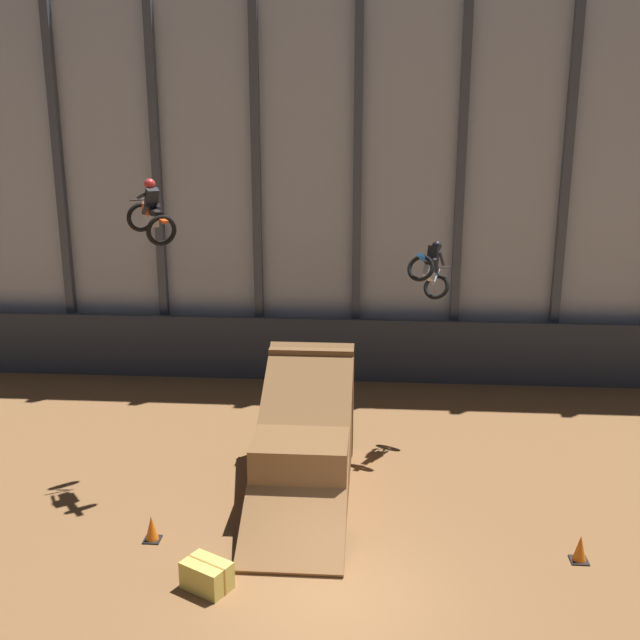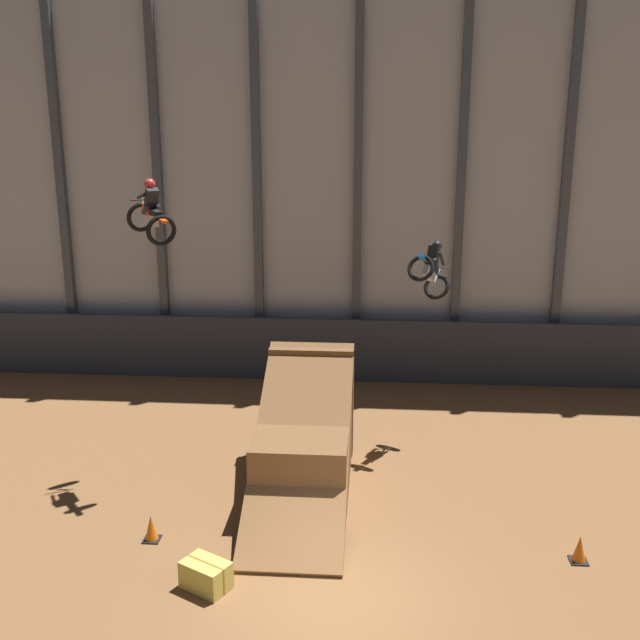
% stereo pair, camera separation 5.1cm
% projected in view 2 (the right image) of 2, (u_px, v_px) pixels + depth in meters
% --- Properties ---
extents(ground_plane, '(60.00, 60.00, 0.00)m').
position_uv_depth(ground_plane, '(335.00, 597.00, 14.21)').
color(ground_plane, brown).
extents(arena_back_wall, '(32.00, 0.40, 12.56)m').
position_uv_depth(arena_back_wall, '(358.00, 196.00, 25.03)').
color(arena_back_wall, '#A3A8B2').
rests_on(arena_back_wall, ground_plane).
extents(lower_barrier, '(31.36, 0.20, 2.19)m').
position_uv_depth(lower_barrier, '(355.00, 350.00, 25.66)').
color(lower_barrier, '#2D333D').
rests_on(lower_barrier, ground_plane).
extents(dirt_ramp, '(2.22, 6.07, 3.15)m').
position_uv_depth(dirt_ramp, '(306.00, 442.00, 18.50)').
color(dirt_ramp, brown).
rests_on(dirt_ramp, ground_plane).
extents(rider_bike_left_air, '(1.52, 1.71, 1.53)m').
position_uv_depth(rider_bike_left_air, '(151.00, 214.00, 17.71)').
color(rider_bike_left_air, black).
extents(rider_bike_right_air, '(1.37, 1.82, 1.68)m').
position_uv_depth(rider_bike_right_air, '(431.00, 270.00, 19.95)').
color(rider_bike_right_air, black).
extents(traffic_cone_near_ramp, '(0.36, 0.36, 0.58)m').
position_uv_depth(traffic_cone_near_ramp, '(151.00, 528.00, 16.07)').
color(traffic_cone_near_ramp, black).
rests_on(traffic_cone_near_ramp, ground_plane).
extents(traffic_cone_arena_edge, '(0.36, 0.36, 0.58)m').
position_uv_depth(traffic_cone_arena_edge, '(580.00, 549.00, 15.29)').
color(traffic_cone_arena_edge, black).
rests_on(traffic_cone_arena_edge, ground_plane).
extents(hay_bale_trackside, '(1.08, 0.96, 0.57)m').
position_uv_depth(hay_bale_trackside, '(206.00, 575.00, 14.42)').
color(hay_bale_trackside, '#CCB751').
rests_on(hay_bale_trackside, ground_plane).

